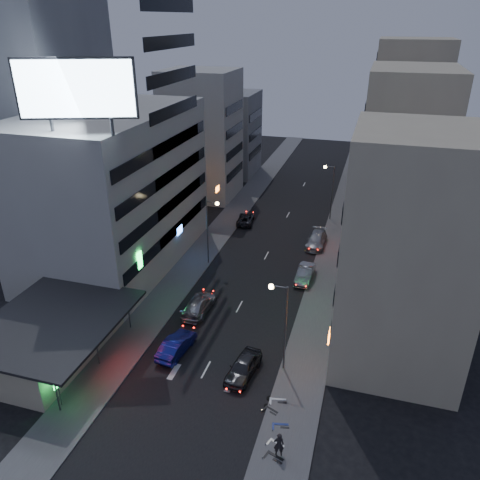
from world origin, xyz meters
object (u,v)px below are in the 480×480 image
at_px(parked_car_right_mid, 305,274).
at_px(scooter_silver_b, 287,393).
at_px(parked_car_left, 246,219).
at_px(scooter_silver_a, 286,440).
at_px(road_car_silver, 199,305).
at_px(scooter_black_a, 285,453).
at_px(parked_car_right_far, 317,240).
at_px(person, 279,444).
at_px(scooter_black_b, 279,407).
at_px(parked_car_right_near, 243,367).
at_px(road_car_blue, 176,345).
at_px(scooter_blue, 289,418).

xyz_separation_m(parked_car_right_mid, scooter_silver_b, (1.66, -18.85, -0.08)).
relative_size(parked_car_left, scooter_silver_a, 2.68).
distance_m(road_car_silver, scooter_black_a, 19.20).
relative_size(parked_car_right_far, scooter_silver_a, 3.17).
distance_m(person, scooter_black_b, 3.81).
distance_m(parked_car_right_mid, parked_car_right_far, 9.25).
bearing_deg(scooter_black_a, parked_car_right_mid, 24.41).
bearing_deg(parked_car_right_near, scooter_black_b, -33.95).
height_order(parked_car_right_far, scooter_black_a, parked_car_right_far).
relative_size(road_car_silver, scooter_silver_b, 2.86).
bearing_deg(scooter_silver_b, road_car_blue, 63.90).
relative_size(parked_car_right_mid, parked_car_right_far, 0.86).
bearing_deg(person, scooter_silver_a, -126.10).
bearing_deg(road_car_silver, parked_car_right_mid, -133.85).
bearing_deg(parked_car_right_mid, scooter_silver_a, -82.01).
relative_size(scooter_silver_a, scooter_black_b, 1.05).
bearing_deg(road_car_blue, parked_car_right_mid, -113.04).
bearing_deg(scooter_blue, parked_car_right_far, -7.96).
relative_size(parked_car_right_far, person, 2.91).
height_order(parked_car_right_near, person, person).
relative_size(parked_car_left, scooter_blue, 2.63).
height_order(parked_car_right_near, parked_car_right_mid, parked_car_right_near).
relative_size(parked_car_right_near, scooter_black_a, 2.51).
bearing_deg(scooter_silver_a, parked_car_left, 39.24).
bearing_deg(scooter_silver_b, scooter_blue, -175.19).
height_order(parked_car_right_mid, parked_car_left, parked_car_right_mid).
bearing_deg(parked_car_right_near, parked_car_right_far, 92.28).
bearing_deg(parked_car_right_mid, scooter_silver_b, -83.07).
distance_m(scooter_blue, scooter_black_b, 1.26).
relative_size(parked_car_right_mid, parked_car_left, 1.01).
xyz_separation_m(parked_car_right_near, person, (4.53, -7.04, 0.27)).
distance_m(parked_car_right_mid, scooter_blue, 21.35).
xyz_separation_m(road_car_blue, person, (11.02, -8.13, 0.29)).
relative_size(parked_car_right_mid, scooter_blue, 2.67).
distance_m(parked_car_left, road_car_silver, 23.15).
bearing_deg(parked_car_right_mid, scooter_blue, -81.87).
height_order(parked_car_right_far, road_car_silver, parked_car_right_far).
relative_size(scooter_blue, scooter_black_b, 1.07).
height_order(parked_car_right_far, road_car_blue, parked_car_right_far).
relative_size(scooter_black_a, scooter_silver_b, 0.99).
bearing_deg(parked_car_right_mid, parked_car_right_far, 91.91).
height_order(parked_car_left, scooter_silver_a, parked_car_left).
xyz_separation_m(parked_car_left, parked_car_right_far, (10.93, -4.55, 0.15)).
height_order(parked_car_right_near, parked_car_left, parked_car_right_near).
distance_m(road_car_blue, scooter_black_b, 11.17).
bearing_deg(road_car_silver, parked_car_right_near, 132.86).
bearing_deg(road_car_blue, parked_car_right_near, 176.49).
bearing_deg(scooter_silver_a, scooter_black_a, -152.32).
bearing_deg(parked_car_right_near, road_car_silver, 139.18).
relative_size(parked_car_right_near, road_car_silver, 0.87).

